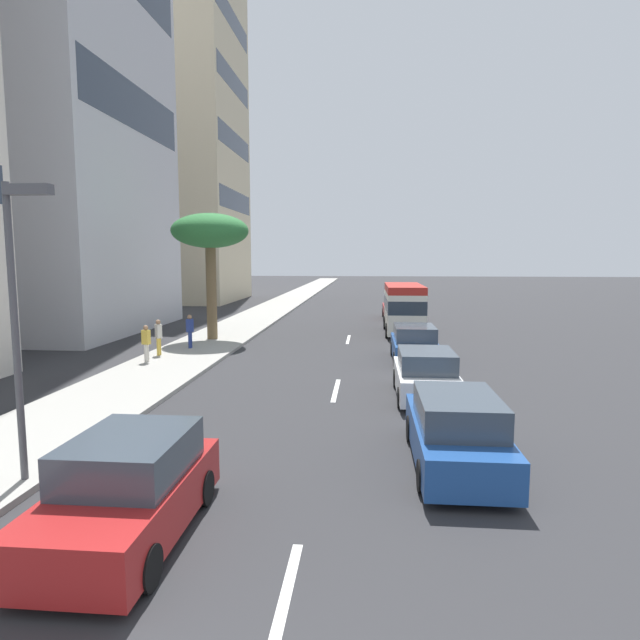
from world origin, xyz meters
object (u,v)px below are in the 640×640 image
object	(u,v)px
pedestrian_by_tree	(159,336)
palm_tree	(210,234)
pedestrian_near_lamp	(146,342)
car_fifth	(128,491)
car_fourth	(414,344)
pedestrian_mid_block	(190,330)
car_lead	(395,308)
car_second	(456,432)
street_lamp	(19,296)
minibus_third	(404,307)
car_sixth	(425,375)

from	to	relation	value
pedestrian_by_tree	palm_tree	bearing A→B (deg)	-55.00
pedestrian_by_tree	pedestrian_near_lamp	bearing A→B (deg)	139.53
car_fifth	pedestrian_near_lamp	xyz separation A→B (m)	(13.60, 5.49, 0.22)
car_fourth	pedestrian_by_tree	distance (m)	11.52
pedestrian_mid_block	car_lead	bearing A→B (deg)	-15.63
car_fifth	pedestrian_mid_block	distance (m)	17.90
car_lead	car_second	world-z (taller)	car_lead
car_lead	pedestrian_by_tree	distance (m)	20.41
street_lamp	car_lead	bearing A→B (deg)	-16.12
palm_tree	car_fifth	bearing A→B (deg)	-167.20
minibus_third	pedestrian_by_tree	size ratio (longest dim) A/B	4.00
minibus_third	car_lead	bearing A→B (deg)	0.88
car_lead	car_fifth	world-z (taller)	car_lead
car_fifth	palm_tree	size ratio (longest dim) A/B	0.61
car_second	car_sixth	size ratio (longest dim) A/B	1.11
car_second	minibus_third	xyz separation A→B (m)	(20.87, -0.20, 0.84)
car_fifth	car_sixth	xyz separation A→B (m)	(9.33, -5.77, -0.03)
car_sixth	pedestrian_by_tree	size ratio (longest dim) A/B	2.60
minibus_third	car_second	bearing A→B (deg)	179.44
pedestrian_near_lamp	car_fifth	bearing A→B (deg)	127.83
car_second	pedestrian_near_lamp	world-z (taller)	pedestrian_near_lamp
pedestrian_by_tree	car_second	bearing A→B (deg)	-179.63
car_fifth	car_sixth	bearing A→B (deg)	148.28
car_sixth	pedestrian_by_tree	world-z (taller)	pedestrian_by_tree
car_fifth	palm_tree	xyz separation A→B (m)	(20.29, 4.61, 5.06)
car_sixth	pedestrian_mid_block	world-z (taller)	pedestrian_mid_block
car_fifth	palm_tree	distance (m)	21.41
car_sixth	palm_tree	bearing A→B (deg)	43.45
minibus_third	car_fifth	bearing A→B (deg)	166.14
minibus_third	pedestrian_by_tree	bearing A→B (deg)	128.47
car_second	car_sixth	distance (m)	5.78
car_lead	pedestrian_near_lamp	xyz separation A→B (m)	(-18.45, 11.40, 0.21)
car_sixth	pedestrian_near_lamp	bearing A→B (deg)	69.25
car_fifth	car_lead	bearing A→B (deg)	169.55
car_second	car_fourth	bearing A→B (deg)	-0.49
car_fourth	car_second	bearing A→B (deg)	179.51
minibus_third	street_lamp	xyz separation A→B (m)	(-22.72, 8.88, 2.21)
car_sixth	pedestrian_near_lamp	xyz separation A→B (m)	(4.27, 11.26, 0.26)
car_fourth	pedestrian_near_lamp	world-z (taller)	pedestrian_near_lamp
car_fourth	car_sixth	world-z (taller)	car_fourth
minibus_third	pedestrian_near_lamp	xyz separation A→B (m)	(-10.83, 11.52, -0.61)
minibus_third	street_lamp	bearing A→B (deg)	158.64
car_lead	pedestrian_by_tree	size ratio (longest dim) A/B	2.86
pedestrian_mid_block	palm_tree	size ratio (longest dim) A/B	0.24
pedestrian_by_tree	pedestrian_mid_block	bearing A→B (deg)	-64.69
minibus_third	car_fourth	size ratio (longest dim) A/B	1.46
car_fourth	car_fifth	bearing A→B (deg)	159.14
car_lead	pedestrian_near_lamp	distance (m)	21.69
pedestrian_mid_block	pedestrian_by_tree	size ratio (longest dim) A/B	1.01
car_lead	pedestrian_near_lamp	size ratio (longest dim) A/B	2.95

